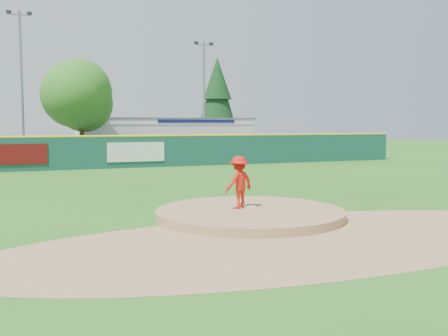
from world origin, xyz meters
name	(u,v)px	position (x,y,z in m)	size (l,w,h in m)	color
ground	(250,218)	(0.00, 0.00, 0.00)	(120.00, 120.00, 0.00)	#286B19
pitchers_mound	(250,218)	(0.00, 0.00, 0.00)	(5.50, 5.50, 0.50)	#9E774C
pitching_rubber	(245,207)	(0.00, 0.30, 0.27)	(0.60, 0.15, 0.04)	white
infield_dirt_arc	(303,239)	(0.00, -3.00, 0.01)	(15.40, 15.40, 0.01)	#9E774C
parking_lot	(106,159)	(0.00, 27.00, 0.01)	(44.00, 16.00, 0.02)	#38383A
pitcher	(239,182)	(-0.21, 0.29, 1.02)	(1.00, 0.57, 1.55)	red
van	(51,153)	(-4.23, 24.28, 0.68)	(2.21, 4.79, 1.33)	silver
pool_building_grp	(163,136)	(6.00, 31.99, 1.66)	(15.20, 8.20, 3.31)	silver
fence_banners	(78,153)	(-3.02, 17.92, 1.00)	(10.65, 0.04, 1.20)	#5F0D0D
outfield_fence	(128,151)	(0.00, 18.00, 1.09)	(40.00, 0.14, 2.07)	#14413A
deciduous_tree	(81,99)	(-2.00, 25.00, 4.55)	(5.60, 5.60, 7.36)	#382314
conifer_tree	(217,97)	(13.00, 36.00, 5.54)	(4.40, 4.40, 9.50)	#382314
light_pole_left	(22,79)	(-6.00, 27.00, 6.05)	(1.75, 0.25, 11.00)	gray
light_pole_right	(204,93)	(9.00, 29.00, 5.54)	(1.75, 0.25, 10.00)	gray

